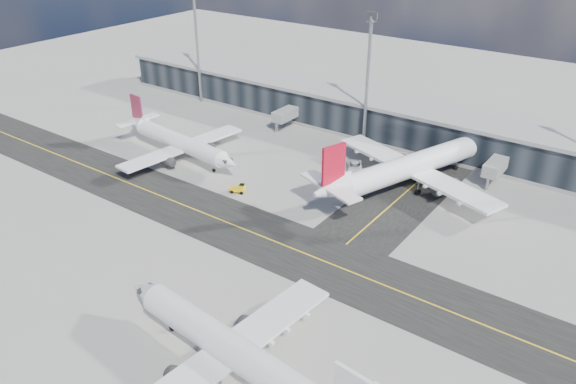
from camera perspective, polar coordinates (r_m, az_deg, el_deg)
name	(u,v)px	position (r m, az deg, el deg)	size (l,w,h in m)	color
ground	(221,236)	(93.20, -6.86, -4.50)	(300.00, 300.00, 0.00)	gray
taxiway_lanes	(279,217)	(98.03, -0.96, -2.52)	(180.00, 63.00, 0.03)	black
terminal_concourse	(379,118)	(132.51, 9.23, 7.42)	(152.00, 19.80, 8.80)	black
floodlight_masts	(368,76)	(123.07, 8.10, 11.57)	(102.50, 0.70, 28.90)	gray
airliner_af	(178,142)	(121.54, -11.07, 5.03)	(35.46, 30.30, 10.50)	white
airliner_redtail	(408,167)	(108.13, 12.14, 2.49)	(37.52, 43.43, 13.25)	white
airliner_near	(236,353)	(66.38, -5.27, -15.96)	(38.35, 32.74, 11.35)	silver
baggage_tug	(239,188)	(105.83, -5.00, 0.36)	(3.15, 2.33, 1.79)	yellow
service_van	(355,167)	(114.93, 6.80, 2.57)	(2.82, 6.11, 1.70)	white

